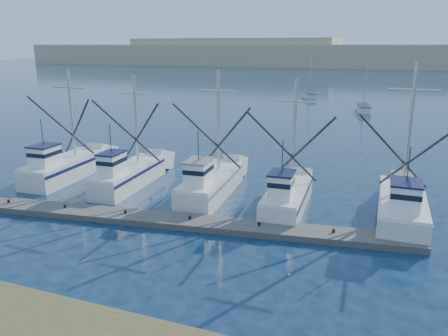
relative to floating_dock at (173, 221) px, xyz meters
The scene contains 6 objects.
ground 8.06m from the floating_dock, 43.19° to the right, with size 500.00×500.00×0.00m, color #0C1B36.
floating_dock is the anchor object (origin of this frame).
dune_ridge 204.63m from the floating_dock, 88.35° to the left, with size 360.00×60.00×10.00m, color tan.
trawler_fleet 4.91m from the floating_dock, 90.36° to the left, with size 26.98×8.20×9.03m.
sailboat_near 50.76m from the floating_dock, 81.58° to the left, with size 2.61×6.69×8.10m.
sailboat_far 64.99m from the floating_dock, 93.15° to the left, with size 3.60×6.05×8.10m.
Camera 1 is at (5.12, -15.41, 9.99)m, focal length 35.00 mm.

